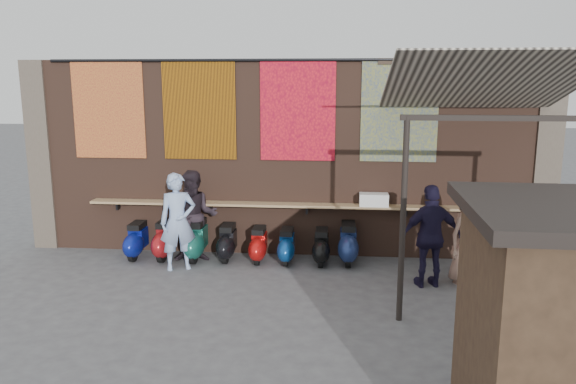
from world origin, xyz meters
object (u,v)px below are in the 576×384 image
Objects in this scene: scooter_stool_6 at (321,247)px; diner_left at (178,222)px; shelf_box at (374,200)px; diner_right at (195,216)px; scooter_stool_1 at (165,240)px; scooter_stool_2 at (196,240)px; scooter_stool_4 at (259,245)px; scooter_stool_3 at (227,243)px; scooter_stool_0 at (137,241)px; shopper_grey at (551,273)px; shopper_tan at (470,236)px; scooter_stool_7 at (348,244)px; scooter_stool_5 at (287,246)px; shopper_navy at (431,236)px.

diner_left is at bearing -168.58° from scooter_stool_6.
diner_right is at bearing -173.82° from shelf_box.
scooter_stool_1 is 1.14× the size of scooter_stool_6.
scooter_stool_4 is (1.28, -0.01, -0.06)m from scooter_stool_2.
scooter_stool_2 is 0.63m from scooter_stool_3.
scooter_stool_0 is at bearing -179.99° from scooter_stool_4.
shopper_tan is (-0.87, 1.48, 0.13)m from shopper_grey.
shopper_grey reaches higher than scooter_stool_4.
diner_left is 1.25× the size of shopper_grey.
diner_right is (-0.62, -0.10, 0.56)m from scooter_stool_3.
shelf_box is at bearing 27.11° from scooter_stool_7.
diner_left is at bearing 16.14° from shopper_grey.
scooter_stool_2 is at bearing 179.69° from scooter_stool_4.
scooter_stool_7 reaches higher than scooter_stool_4.
diner_right is 1.23× the size of shopper_grey.
scooter_stool_6 is at bearing -2.07° from scooter_stool_3.
scooter_stool_5 is 0.85× the size of scooter_stool_7.
shelf_box is 0.68× the size of scooter_stool_7.
shopper_tan is (6.45, -0.87, 0.52)m from scooter_stool_0.
scooter_stool_1 is 0.65m from scooter_stool_2.
scooter_stool_4 is (1.93, -0.02, -0.05)m from scooter_stool_1.
scooter_stool_1 is 0.93m from diner_left.
shopper_tan reaches higher than scooter_stool_2.
scooter_stool_1 is at bearing 1.82° from scooter_stool_0.
shelf_box is 0.79× the size of scooter_stool_5.
diner_left reaches higher than scooter_stool_2.
scooter_stool_6 is at bearing -1.01° from scooter_stool_4.
scooter_stool_6 is 0.40× the size of shopper_navy.
shopper_grey reaches higher than scooter_stool_5.
shopper_grey is (7.32, -2.35, 0.39)m from scooter_stool_0.
diner_right is 4.59m from shopper_navy.
scooter_stool_0 is at bearing -176.11° from shelf_box.
scooter_stool_2 is 0.45× the size of diner_left.
diner_right is 6.48m from shopper_grey.
scooter_stool_1 is at bearing 163.20° from diner_right.
diner_left reaches higher than scooter_stool_4.
scooter_stool_6 is at bearing -0.73° from scooter_stool_5.
scooter_stool_2 is at bearing 10.75° from shopper_grey.
shopper_tan is (4.57, -0.92, 0.53)m from scooter_stool_3.
shopper_navy reaches higher than scooter_stool_3.
shelf_box is at bearing -4.06° from diner_right.
scooter_stool_7 reaches higher than scooter_stool_3.
shopper_grey is (6.06, -2.29, -0.17)m from diner_right.
scooter_stool_6 is (-1.03, -0.35, -0.91)m from shelf_box.
scooter_stool_4 is 0.39× the size of diner_left.
diner_right reaches higher than shopper_grey.
diner_right is at bearing -24.91° from shopper_navy.
scooter_stool_2 is at bearing 179.34° from scooter_stool_6.
scooter_stool_5 is 0.69m from scooter_stool_6.
diner_left is (-1.47, -0.57, 0.59)m from scooter_stool_4.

